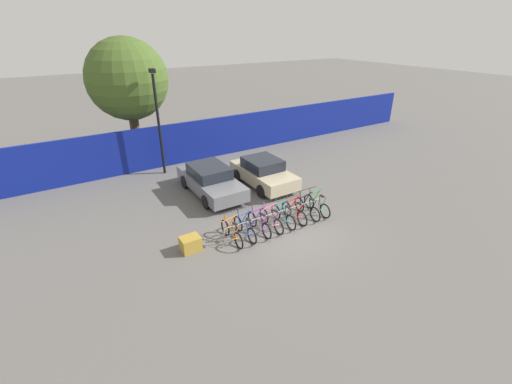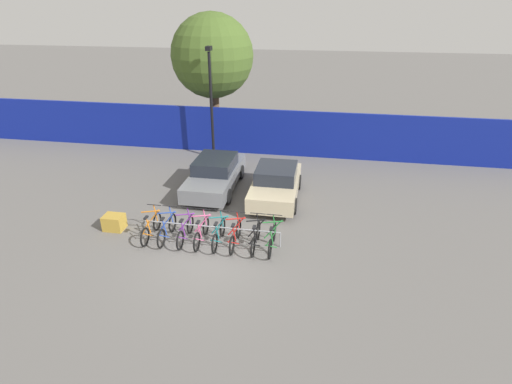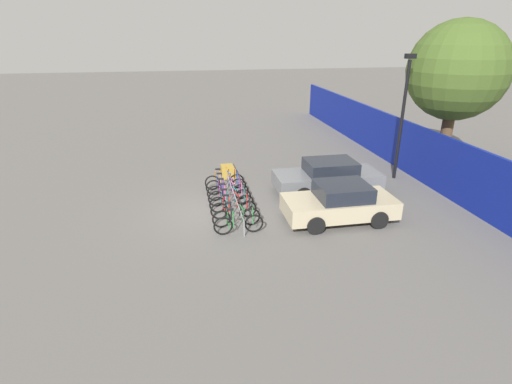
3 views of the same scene
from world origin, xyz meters
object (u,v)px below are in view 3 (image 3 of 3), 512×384
(bicycle_blue, at_px, (226,186))
(car_grey, at_px, (328,177))
(bicycle_purple, at_px, (228,191))
(bicycle_green, at_px, (239,223))
(lamp_post, at_px, (403,111))
(bike_rack, at_px, (234,196))
(bicycle_teal, at_px, (232,202))
(car_beige, at_px, (340,203))
(bicycle_pink, at_px, (230,196))
(bicycle_black, at_px, (236,217))
(bicycle_red, at_px, (234,209))
(cargo_crate, at_px, (227,171))
(tree_behind_hoarding, at_px, (457,71))
(bicycle_orange, at_px, (225,181))

(bicycle_blue, bearing_deg, car_grey, 82.43)
(bicycle_purple, xyz_separation_m, bicycle_green, (2.98, 0.00, 0.00))
(car_grey, bearing_deg, lamp_post, 106.46)
(bike_rack, xyz_separation_m, bicycle_purple, (-0.87, -0.15, -0.12))
(bicycle_teal, bearing_deg, car_beige, 67.31)
(bicycle_purple, bearing_deg, car_grey, 94.21)
(bicycle_blue, distance_m, bicycle_purple, 0.66)
(bicycle_purple, bearing_deg, bike_rack, 12.74)
(bike_rack, relative_size, bicycle_pink, 2.78)
(car_grey, relative_size, lamp_post, 0.80)
(bicycle_blue, relative_size, bicycle_pink, 1.00)
(bike_rack, relative_size, bicycle_black, 2.78)
(bicycle_red, distance_m, bicycle_green, 1.24)
(cargo_crate, distance_m, tree_behind_hoarding, 11.42)
(bicycle_pink, xyz_separation_m, car_grey, (-0.65, 4.25, 0.31))
(bicycle_orange, xyz_separation_m, bicycle_blue, (0.57, 0.00, 0.00))
(bicycle_blue, distance_m, lamp_post, 8.45)
(bike_rack, distance_m, bicycle_teal, 0.35)
(bicycle_blue, bearing_deg, bicycle_teal, 0.09)
(bicycle_teal, distance_m, car_grey, 4.45)
(bicycle_black, height_order, car_beige, car_beige)
(bicycle_green, bearing_deg, tree_behind_hoarding, 115.27)
(bicycle_red, relative_size, bicycle_black, 1.00)
(bicycle_teal, distance_m, bicycle_black, 1.26)
(bicycle_purple, xyz_separation_m, lamp_post, (-1.18, 7.97, 2.73))
(bicycle_pink, bearing_deg, car_beige, 62.79)
(bicycle_purple, height_order, tree_behind_hoarding, tree_behind_hoarding)
(bike_rack, bearing_deg, lamp_post, 104.72)
(bicycle_purple, bearing_deg, cargo_crate, 176.93)
(bike_rack, relative_size, bicycle_blue, 2.78)
(tree_behind_hoarding, bearing_deg, bicycle_orange, -86.89)
(bicycle_blue, relative_size, bicycle_purple, 1.00)
(bicycle_pink, relative_size, bicycle_red, 1.00)
(bicycle_purple, relative_size, car_beige, 0.43)
(bicycle_teal, height_order, cargo_crate, bicycle_teal)
(bicycle_purple, bearing_deg, car_beige, 57.95)
(lamp_post, bearing_deg, bicycle_pink, -77.63)
(car_grey, bearing_deg, tree_behind_hoarding, 104.86)
(cargo_crate, bearing_deg, bicycle_red, -3.80)
(car_beige, bearing_deg, bike_rack, -116.03)
(bicycle_blue, relative_size, bicycle_red, 1.00)
(bicycle_blue, height_order, bicycle_red, same)
(bicycle_orange, xyz_separation_m, bicycle_purple, (1.23, 0.00, 0.00))
(bike_rack, bearing_deg, tree_behind_hoarding, 104.19)
(bicycle_purple, relative_size, cargo_crate, 2.44)
(car_beige, distance_m, lamp_post, 6.20)
(bicycle_blue, height_order, bicycle_teal, same)
(bike_rack, height_order, car_beige, car_beige)
(bicycle_black, relative_size, lamp_post, 0.31)
(car_grey, bearing_deg, bicycle_orange, -105.05)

